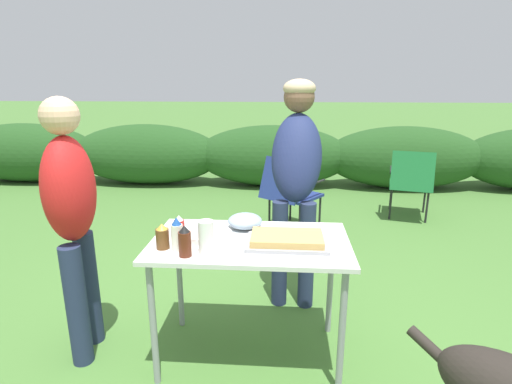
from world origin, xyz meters
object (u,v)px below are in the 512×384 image
Objects in this scene: mixing_bowl at (245,221)px; ketchup_bottle at (179,227)px; bbq_sauce_bottle at (185,241)px; camp_chair_green_behind_table at (290,190)px; folding_table at (250,253)px; standing_person_in_red_jacket at (72,210)px; camp_chair_near_hedge at (411,181)px; beer_bottle at (162,237)px; standing_person_with_beanie at (296,167)px; plate_stack at (209,235)px; food_tray at (287,240)px; paper_cup_stack at (206,237)px; mayo_bottle at (177,235)px.

mixing_bowl is 1.53× the size of ketchup_bottle.
camp_chair_green_behind_table is (0.55, 2.29, -0.35)m from bbq_sauce_bottle.
standing_person_in_red_jacket reaches higher than folding_table.
camp_chair_near_hedge is at bearing 51.43° from ketchup_bottle.
beer_bottle is at bearing -162.44° from folding_table.
bbq_sauce_bottle reaches higher than beer_bottle.
standing_person_with_beanie is at bearing 49.66° from beer_bottle.
plate_stack is 1.24× the size of mixing_bowl.
beer_bottle is at bearing -171.51° from food_tray.
paper_cup_stack is 1.06× the size of bbq_sauce_bottle.
beer_bottle is 0.09× the size of standing_person_in_red_jacket.
ketchup_bottle is at bearing 134.48° from paper_cup_stack.
mayo_bottle is 0.09m from beer_bottle.
bbq_sauce_bottle is at bearing -69.12° from ketchup_bottle.
folding_table is 7.98× the size of beer_bottle.
mayo_bottle is 0.12× the size of standing_person_in_red_jacket.
folding_table is 0.25m from plate_stack.
paper_cup_stack reaches higher than food_tray.
food_tray is at bearing 8.49° from beer_bottle.
plate_stack is 0.31× the size of camp_chair_near_hedge.
mayo_bottle is (-0.57, -0.11, 0.06)m from food_tray.
mayo_bottle is 1.33× the size of ketchup_bottle.
mixing_bowl reaches higher than plate_stack.
ketchup_bottle is at bearing 70.89° from beer_bottle.
ketchup_bottle is (-0.40, 0.01, 0.14)m from folding_table.
standing_person_with_beanie reaches higher than bbq_sauce_bottle.
folding_table is 0.42m from ketchup_bottle.
standing_person_with_beanie reaches higher than mayo_bottle.
standing_person_in_red_jacket reaches higher than mayo_bottle.
bbq_sauce_bottle is at bearing -113.65° from standing_person_in_red_jacket.
standing_person_with_beanie is (0.72, 0.84, 0.21)m from beer_bottle.
mixing_bowl is at bearing -84.14° from standing_person_in_red_jacket.
mayo_bottle reaches higher than beer_bottle.
plate_stack is 1.54× the size of bbq_sauce_bottle.
standing_person_with_beanie reaches higher than food_tray.
mayo_bottle is 0.22× the size of camp_chair_near_hedge.
bbq_sauce_bottle is (-0.26, -0.42, 0.04)m from mixing_bowl.
ketchup_bottle is (-0.19, 0.19, -0.02)m from paper_cup_stack.
standing_person_with_beanie is (0.06, 0.75, 0.25)m from food_tray.
standing_person_with_beanie is at bearing 53.53° from mayo_bottle.
mayo_bottle is (-0.13, -0.17, 0.07)m from plate_stack.
standing_person_in_red_jacket is (-1.19, 0.01, 0.14)m from food_tray.
food_tray is 0.35m from mixing_bowl.
camp_chair_green_behind_table is (0.69, 2.21, -0.34)m from beer_bottle.
standing_person_in_red_jacket reaches higher than mixing_bowl.
camp_chair_near_hedge is (2.12, 2.74, -0.34)m from beer_bottle.
paper_cup_stack is at bearing -10.99° from mayo_bottle.
folding_table is 0.43m from mayo_bottle.
plate_stack is at bearing -112.00° from camp_chair_near_hedge.
camp_chair_green_behind_table is at bearing 76.44° from bbq_sauce_bottle.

